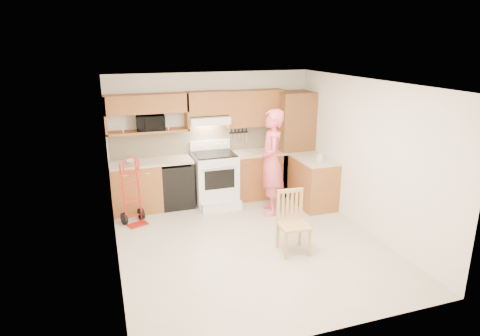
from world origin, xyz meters
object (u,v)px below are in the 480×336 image
person (271,162)px  hand_truck (133,194)px  microwave (150,122)px  dining_chair (294,223)px  range (216,175)px

person → hand_truck: bearing=-79.6°
microwave → hand_truck: microwave is taller
microwave → dining_chair: 3.29m
person → range: bearing=-114.8°
microwave → hand_truck: (-0.45, -0.74, -1.09)m
microwave → range: (1.15, -0.27, -1.04)m
hand_truck → range: bearing=-4.3°
person → hand_truck: person is taller
microwave → hand_truck: size_ratio=0.47×
microwave → range: bearing=-10.5°
microwave → dining_chair: bearing=-53.3°
microwave → person: bearing=-24.3°
microwave → range: size_ratio=0.43×
person → dining_chair: bearing=6.8°
microwave → range: microwave is taller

